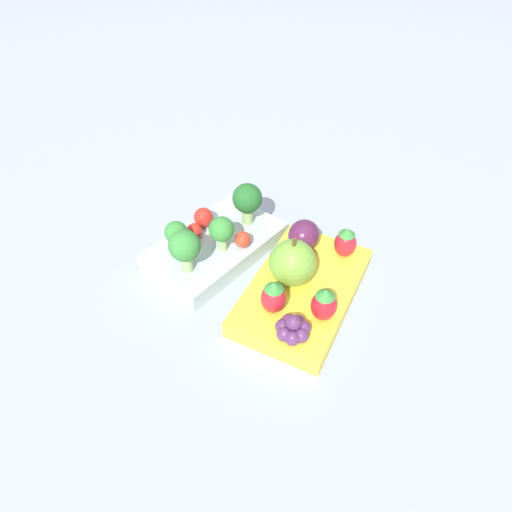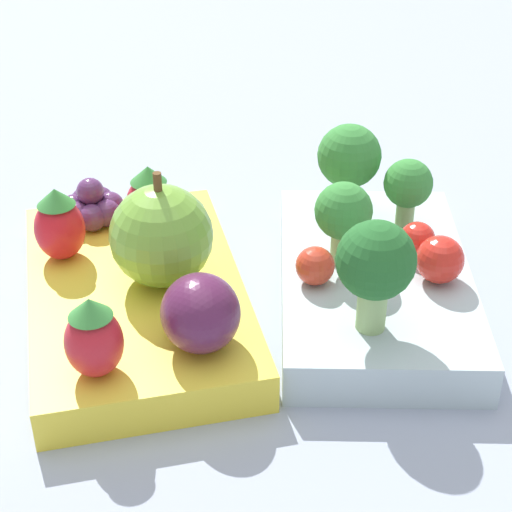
{
  "view_description": "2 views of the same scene",
  "coord_description": "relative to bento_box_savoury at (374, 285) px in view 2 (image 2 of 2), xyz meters",
  "views": [
    {
      "loc": [
        -0.36,
        -0.22,
        0.45
      ],
      "look_at": [
        0.0,
        -0.0,
        0.04
      ],
      "focal_mm": 32.0,
      "sensor_mm": 36.0,
      "label": 1
    },
    {
      "loc": [
        0.41,
        -0.06,
        0.3
      ],
      "look_at": [
        0.0,
        -0.0,
        0.04
      ],
      "focal_mm": 60.0,
      "sensor_mm": 36.0,
      "label": 2
    }
  ],
  "objects": [
    {
      "name": "ground_plane",
      "position": [
        -0.01,
        -0.07,
        -0.01
      ],
      "size": [
        4.0,
        4.0,
        0.0
      ],
      "primitive_type": "plane",
      "color": "#939EB2"
    },
    {
      "name": "bento_box_savoury",
      "position": [
        0.0,
        0.0,
        0.0
      ],
      "size": [
        0.2,
        0.14,
        0.03
      ],
      "color": "silver",
      "rests_on": "ground_plane"
    },
    {
      "name": "bento_box_fruit",
      "position": [
        -0.01,
        -0.14,
        -0.0
      ],
      "size": [
        0.21,
        0.14,
        0.02
      ],
      "color": "yellow",
      "rests_on": "ground_plane"
    },
    {
      "name": "broccoli_floret_0",
      "position": [
        -0.01,
        -0.02,
        0.05
      ],
      "size": [
        0.03,
        0.03,
        0.05
      ],
      "color": "#93B770",
      "rests_on": "bento_box_savoury"
    },
    {
      "name": "broccoli_floret_1",
      "position": [
        -0.04,
        0.03,
        0.04
      ],
      "size": [
        0.03,
        0.03,
        0.05
      ],
      "color": "#93B770",
      "rests_on": "bento_box_savoury"
    },
    {
      "name": "broccoli_floret_2",
      "position": [
        0.06,
        -0.02,
        0.05
      ],
      "size": [
        0.04,
        0.04,
        0.06
      ],
      "color": "#93B770",
      "rests_on": "bento_box_savoury"
    },
    {
      "name": "broccoli_floret_3",
      "position": [
        -0.06,
        -0.0,
        0.05
      ],
      "size": [
        0.04,
        0.04,
        0.06
      ],
      "color": "#93B770",
      "rests_on": "bento_box_savoury"
    },
    {
      "name": "cherry_tomato_0",
      "position": [
        -0.01,
        0.03,
        0.02
      ],
      "size": [
        0.02,
        0.02,
        0.02
      ],
      "color": "red",
      "rests_on": "bento_box_savoury"
    },
    {
      "name": "cherry_tomato_1",
      "position": [
        0.01,
        -0.04,
        0.02
      ],
      "size": [
        0.02,
        0.02,
        0.02
      ],
      "color": "red",
      "rests_on": "bento_box_savoury"
    },
    {
      "name": "cherry_tomato_2",
      "position": [
        0.02,
        0.03,
        0.03
      ],
      "size": [
        0.03,
        0.03,
        0.03
      ],
      "color": "red",
      "rests_on": "bento_box_savoury"
    },
    {
      "name": "apple",
      "position": [
        -0.0,
        -0.12,
        0.04
      ],
      "size": [
        0.06,
        0.06,
        0.07
      ],
      "color": "#70A838",
      "rests_on": "bento_box_fruit"
    },
    {
      "name": "strawberry_0",
      "position": [
        -0.06,
        -0.13,
        0.03
      ],
      "size": [
        0.03,
        0.03,
        0.05
      ],
      "color": "red",
      "rests_on": "bento_box_fruit"
    },
    {
      "name": "strawberry_1",
      "position": [
        -0.04,
        -0.18,
        0.03
      ],
      "size": [
        0.03,
        0.03,
        0.05
      ],
      "color": "red",
      "rests_on": "bento_box_fruit"
    },
    {
      "name": "strawberry_2",
      "position": [
        0.07,
        -0.16,
        0.03
      ],
      "size": [
        0.03,
        0.03,
        0.04
      ],
      "color": "red",
      "rests_on": "bento_box_fruit"
    },
    {
      "name": "plum",
      "position": [
        0.05,
        -0.11,
        0.03
      ],
      "size": [
        0.04,
        0.04,
        0.04
      ],
      "color": "#511E42",
      "rests_on": "bento_box_fruit"
    },
    {
      "name": "grape_cluster",
      "position": [
        -0.08,
        -0.17,
        0.02
      ],
      "size": [
        0.04,
        0.04,
        0.03
      ],
      "color": "#562D5B",
      "rests_on": "bento_box_fruit"
    }
  ]
}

